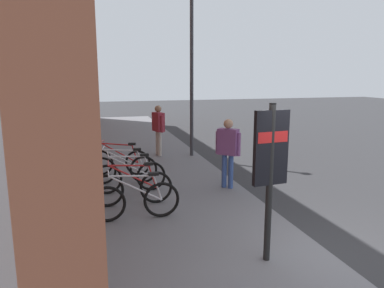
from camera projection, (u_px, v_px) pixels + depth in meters
The scene contains 12 objects.
ground at pixel (243, 167), 11.64m from camera, with size 60.00×60.00×0.00m, color #2D2D30.
sidewalk_pavement at pixel (148, 156), 12.82m from camera, with size 24.00×3.50×0.12m, color slate.
station_facade at pixel (82, 27), 12.39m from camera, with size 22.00×0.65×9.01m.
bicycle_leaning_wall at pixel (135, 200), 7.04m from camera, with size 0.48×1.77×0.97m.
bicycle_nearest_sign at pixel (132, 188), 7.83m from camera, with size 0.48×1.77×0.97m.
bicycle_beside_lamp at pixel (130, 176), 8.69m from camera, with size 0.48×1.77×0.97m.
bicycle_end_of_row at pixel (123, 169), 9.38m from camera, with size 0.48×1.76×0.97m.
bicycle_by_door at pixel (120, 162), 10.16m from camera, with size 0.66×1.71×0.97m.
transit_info_sign at pixel (271, 158), 5.28m from camera, with size 0.14×0.56×2.40m.
pedestrian_by_facade at pixel (228, 146), 8.91m from camera, with size 0.52×0.53×1.73m.
pedestrian_near_bus at pixel (158, 125), 12.53m from camera, with size 0.64×0.39×1.75m.
street_lamp at pixel (192, 59), 12.08m from camera, with size 0.28×0.28×5.64m.
Camera 1 is at (-4.47, 3.54, 2.92)m, focal length 33.94 mm.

